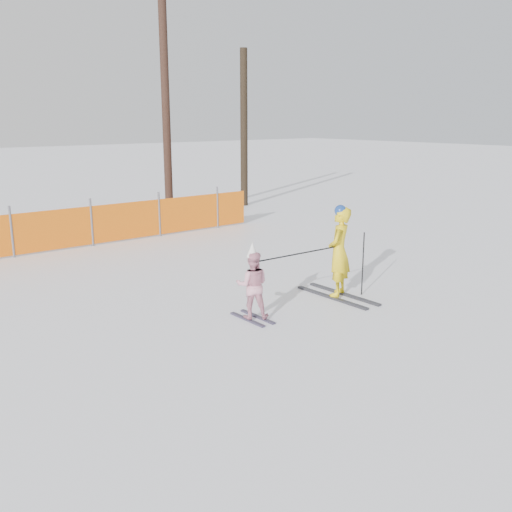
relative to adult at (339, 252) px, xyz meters
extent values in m
plane|color=white|center=(-1.74, -0.21, -0.86)|extent=(120.00, 120.00, 0.00)
cube|color=black|center=(-0.17, 0.00, -0.84)|extent=(0.09, 1.74, 0.04)
cube|color=black|center=(0.17, 0.00, -0.84)|extent=(0.09, 1.74, 0.04)
imported|color=yellow|center=(0.00, 0.00, 0.01)|extent=(0.72, 0.64, 1.66)
sphere|color=navy|center=(0.00, 0.00, 0.77)|extent=(0.22, 0.22, 0.22)
cube|color=black|center=(-2.12, 0.06, -0.85)|extent=(0.09, 0.85, 0.03)
cube|color=black|center=(-1.90, 0.06, -0.85)|extent=(0.09, 0.85, 0.03)
imported|color=pink|center=(-2.01, 0.06, -0.27)|extent=(0.69, 0.67, 1.13)
cone|color=white|center=(-2.01, 0.06, 0.33)|extent=(0.19, 0.19, 0.24)
cylinder|color=black|center=(0.45, -0.20, -0.26)|extent=(0.02, 0.02, 1.21)
cylinder|color=black|center=(-1.00, 0.03, 0.11)|extent=(1.76, 0.07, 0.02)
cylinder|color=#595960|center=(-3.77, 7.04, -0.24)|extent=(0.06, 0.06, 1.25)
cylinder|color=#595960|center=(-1.77, 7.04, -0.24)|extent=(0.06, 0.06, 1.25)
cylinder|color=#595960|center=(0.23, 7.04, -0.24)|extent=(0.06, 0.06, 1.25)
cylinder|color=#595960|center=(2.23, 7.04, -0.24)|extent=(0.06, 0.06, 1.25)
cylinder|color=#321E16|center=(1.96, 9.42, 2.67)|extent=(0.26, 0.26, 7.06)
cylinder|color=black|center=(5.67, 10.13, 1.99)|extent=(0.27, 0.27, 5.71)
camera|label=1|loc=(-7.63, -6.98, 2.42)|focal=40.00mm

